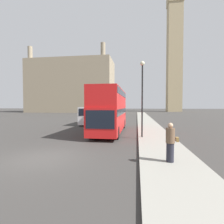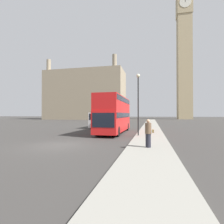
{
  "view_description": "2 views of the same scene",
  "coord_description": "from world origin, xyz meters",
  "px_view_note": "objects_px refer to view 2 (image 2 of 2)",
  "views": [
    {
      "loc": [
        4.87,
        -8.38,
        2.74
      ],
      "look_at": [
        2.16,
        10.63,
        2.03
      ],
      "focal_mm": 28.0,
      "sensor_mm": 36.0,
      "label": 1
    },
    {
      "loc": [
        6.6,
        -11.59,
        2.27
      ],
      "look_at": [
        0.24,
        16.48,
        2.63
      ],
      "focal_mm": 28.0,
      "sensor_mm": 36.0,
      "label": 2
    }
  ],
  "objects_px": {
    "street_lamp": "(138,95)",
    "parked_sedan": "(112,121)",
    "clock_tower": "(184,43)",
    "red_double_decker_bus": "(114,113)",
    "pedestrian": "(148,133)",
    "white_van": "(100,120)"
  },
  "relations": [
    {
      "from": "street_lamp",
      "to": "parked_sedan",
      "type": "relative_size",
      "value": 1.39
    },
    {
      "from": "clock_tower",
      "to": "red_double_decker_bus",
      "type": "height_order",
      "value": "clock_tower"
    },
    {
      "from": "red_double_decker_bus",
      "to": "parked_sedan",
      "type": "height_order",
      "value": "red_double_decker_bus"
    },
    {
      "from": "pedestrian",
      "to": "red_double_decker_bus",
      "type": "bearing_deg",
      "value": 114.26
    },
    {
      "from": "clock_tower",
      "to": "parked_sedan",
      "type": "xyz_separation_m",
      "value": [
        -24.33,
        -43.66,
        -34.29
      ]
    },
    {
      "from": "red_double_decker_bus",
      "to": "parked_sedan",
      "type": "relative_size",
      "value": 2.28
    },
    {
      "from": "white_van",
      "to": "pedestrian",
      "type": "bearing_deg",
      "value": -63.34
    },
    {
      "from": "street_lamp",
      "to": "parked_sedan",
      "type": "bearing_deg",
      "value": 108.72
    },
    {
      "from": "white_van",
      "to": "street_lamp",
      "type": "bearing_deg",
      "value": -54.88
    },
    {
      "from": "clock_tower",
      "to": "parked_sedan",
      "type": "height_order",
      "value": "clock_tower"
    },
    {
      "from": "white_van",
      "to": "parked_sedan",
      "type": "relative_size",
      "value": 1.29
    },
    {
      "from": "parked_sedan",
      "to": "street_lamp",
      "type": "bearing_deg",
      "value": -71.28
    },
    {
      "from": "clock_tower",
      "to": "street_lamp",
      "type": "relative_size",
      "value": 11.02
    },
    {
      "from": "red_double_decker_bus",
      "to": "pedestrian",
      "type": "distance_m",
      "value": 10.3
    },
    {
      "from": "clock_tower",
      "to": "pedestrian",
      "type": "height_order",
      "value": "clock_tower"
    },
    {
      "from": "red_double_decker_bus",
      "to": "white_van",
      "type": "xyz_separation_m",
      "value": [
        -4.0,
        7.01,
        -1.06
      ]
    },
    {
      "from": "red_double_decker_bus",
      "to": "pedestrian",
      "type": "relative_size",
      "value": 5.64
    },
    {
      "from": "red_double_decker_bus",
      "to": "white_van",
      "type": "relative_size",
      "value": 1.77
    },
    {
      "from": "white_van",
      "to": "pedestrian",
      "type": "height_order",
      "value": "white_van"
    },
    {
      "from": "clock_tower",
      "to": "street_lamp",
      "type": "bearing_deg",
      "value": -103.38
    },
    {
      "from": "parked_sedan",
      "to": "white_van",
      "type": "bearing_deg",
      "value": -85.55
    },
    {
      "from": "red_double_decker_bus",
      "to": "street_lamp",
      "type": "distance_m",
      "value": 4.71
    }
  ]
}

